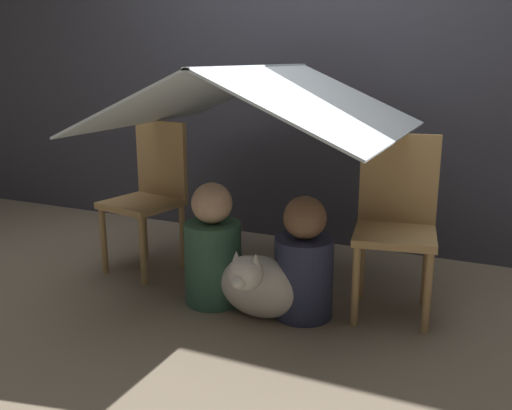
# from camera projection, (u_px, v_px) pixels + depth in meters

# --- Properties ---
(ground_plane) EXTENTS (8.80, 8.80, 0.00)m
(ground_plane) POSITION_uv_depth(u_px,v_px,m) (247.00, 298.00, 3.00)
(ground_plane) COLOR gray
(wall_back) EXTENTS (7.00, 0.05, 2.50)m
(wall_back) POSITION_uv_depth(u_px,v_px,m) (319.00, 53.00, 3.63)
(wall_back) COLOR #3D3D47
(wall_back) RESTS_ON ground_plane
(chair_left) EXTENTS (0.44, 0.44, 0.87)m
(chair_left) POSITION_uv_depth(u_px,v_px,m) (150.00, 191.00, 3.33)
(chair_left) COLOR tan
(chair_left) RESTS_ON ground_plane
(chair_right) EXTENTS (0.44, 0.44, 0.87)m
(chair_right) POSITION_uv_depth(u_px,v_px,m) (396.00, 218.00, 2.75)
(chair_right) COLOR tan
(chair_right) RESTS_ON ground_plane
(sheet_canopy) EXTENTS (1.45, 1.33, 0.33)m
(sheet_canopy) POSITION_uv_depth(u_px,v_px,m) (256.00, 98.00, 2.84)
(sheet_canopy) COLOR silver
(person_front) EXTENTS (0.29, 0.29, 0.63)m
(person_front) POSITION_uv_depth(u_px,v_px,m) (213.00, 251.00, 2.88)
(person_front) COLOR #38664C
(person_front) RESTS_ON ground_plane
(person_second) EXTENTS (0.29, 0.29, 0.60)m
(person_second) POSITION_uv_depth(u_px,v_px,m) (304.00, 265.00, 2.73)
(person_second) COLOR #2D3351
(person_second) RESTS_ON ground_plane
(dog) EXTENTS (0.42, 0.37, 0.38)m
(dog) POSITION_uv_depth(u_px,v_px,m) (258.00, 285.00, 2.72)
(dog) COLOR silver
(dog) RESTS_ON ground_plane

